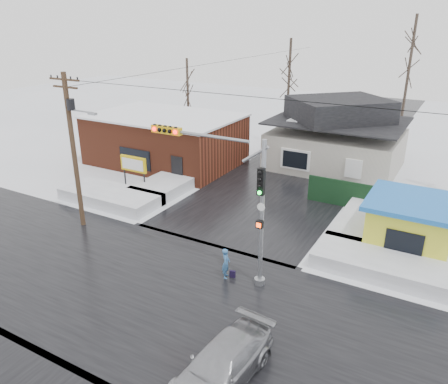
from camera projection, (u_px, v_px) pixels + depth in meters
The scene contains 20 objects.
ground at pixel (152, 292), 19.95m from camera, with size 120.00×120.00×0.00m, color white.
road_ns at pixel (152, 292), 19.94m from camera, with size 10.00×120.00×0.02m, color black.
road_ew at pixel (152, 292), 19.94m from camera, with size 120.00×10.00×0.02m, color black.
snowbank_nw at pixel (111, 196), 29.57m from camera, with size 7.00×3.00×0.80m, color white.
snowbank_ne at pixel (387, 265), 21.34m from camera, with size 7.00×3.00×0.80m, color white.
snowbank_nside_w at pixel (178, 179), 32.70m from camera, with size 3.00×8.00×0.80m, color white.
snowbank_nside_e at pixel (368, 219), 26.30m from camera, with size 3.00×8.00×0.80m, color white.
traffic_signal at pixel (230, 188), 19.55m from camera, with size 6.05×0.68×7.00m.
utility_pole at pixel (74, 143), 24.51m from camera, with size 3.15×0.44×9.00m.
brick_building at pixel (165, 139), 37.14m from camera, with size 12.20×8.20×4.12m.
marquee_sign at pixel (133, 165), 31.03m from camera, with size 2.20×0.21×2.55m.
house at pixel (337, 136), 35.84m from camera, with size 10.40×8.40×5.76m.
kiosk at pixel (410, 224), 23.14m from camera, with size 4.60×4.60×2.88m.
fence at pixel (368, 198), 27.96m from camera, with size 8.00×0.12×1.80m, color black.
tree_far_left at pixel (290, 62), 39.85m from camera, with size 3.00×3.00×10.00m.
tree_far_mid at pixel (413, 45), 36.30m from camera, with size 3.00×3.00×12.00m.
tree_far_west at pixel (187, 75), 43.39m from camera, with size 3.00×3.00×8.00m.
pedestrian at pixel (226, 264), 20.78m from camera, with size 0.56×0.37×1.53m, color #38689E.
car at pixel (222, 365), 14.80m from camera, with size 1.93×4.74×1.38m, color #9D9EA4.
shopping_bag at pixel (232, 274), 20.99m from camera, with size 0.28×0.12×0.35m, color black.
Camera 1 is at (11.15, -13.03, 11.64)m, focal length 35.00 mm.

